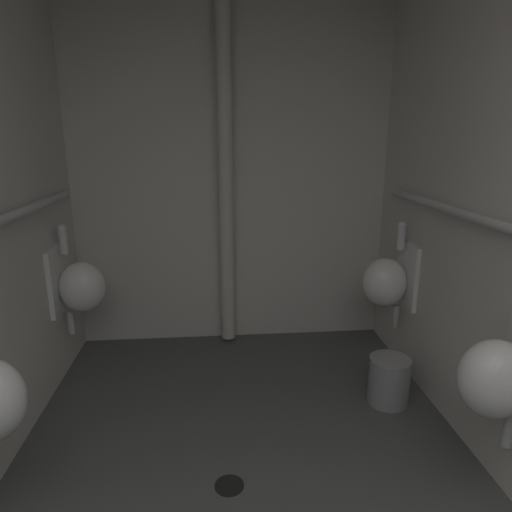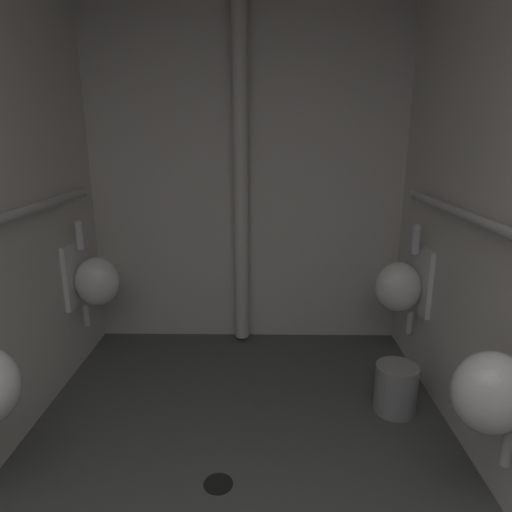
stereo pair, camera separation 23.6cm
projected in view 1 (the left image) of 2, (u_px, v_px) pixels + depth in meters
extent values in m
cube|color=silver|center=(231.00, 173.00, 3.40)|extent=(2.48, 0.06, 2.64)
ellipsoid|color=white|center=(83.00, 287.00, 2.98)|extent=(0.30, 0.26, 0.34)
cube|color=white|center=(57.00, 280.00, 2.96)|extent=(0.03, 0.30, 0.44)
cylinder|color=silver|center=(63.00, 242.00, 2.89)|extent=(0.06, 0.06, 0.16)
sphere|color=silver|center=(62.00, 229.00, 2.87)|extent=(0.06, 0.06, 0.06)
cylinder|color=#B2B2B2|center=(71.00, 323.00, 3.04)|extent=(0.04, 0.04, 0.16)
ellipsoid|color=white|center=(494.00, 379.00, 1.87)|extent=(0.30, 0.26, 0.34)
cylinder|color=#B2B2B2|center=(508.00, 429.00, 1.95)|extent=(0.04, 0.04, 0.16)
ellipsoid|color=white|center=(384.00, 282.00, 3.07)|extent=(0.30, 0.26, 0.34)
cube|color=white|center=(407.00, 275.00, 3.07)|extent=(0.03, 0.30, 0.44)
cylinder|color=silver|center=(401.00, 238.00, 3.00)|extent=(0.06, 0.06, 0.16)
sphere|color=silver|center=(402.00, 225.00, 2.98)|extent=(0.06, 0.06, 0.06)
cylinder|color=#B2B2B2|center=(396.00, 316.00, 3.15)|extent=(0.04, 0.04, 0.16)
sphere|color=#B2B2B2|center=(65.00, 194.00, 3.01)|extent=(0.06, 0.06, 0.06)
sphere|color=#B2B2B2|center=(396.00, 192.00, 3.12)|extent=(0.06, 0.06, 0.06)
cylinder|color=silver|center=(226.00, 174.00, 3.29)|extent=(0.11, 0.11, 2.59)
cylinder|color=black|center=(229.00, 485.00, 2.13)|extent=(0.14, 0.14, 0.01)
cylinder|color=gray|center=(389.00, 380.00, 2.76)|extent=(0.25, 0.25, 0.29)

